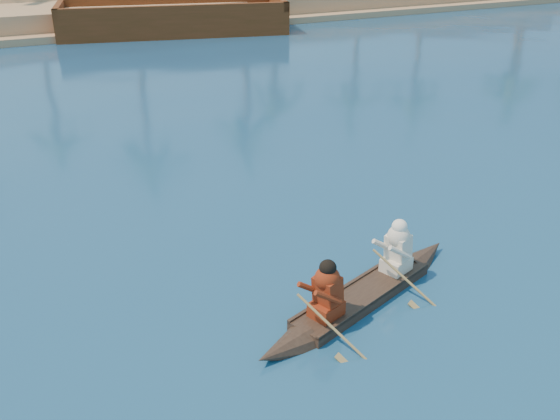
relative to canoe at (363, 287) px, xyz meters
name	(u,v)px	position (x,y,z in m)	size (l,w,h in m)	color
ground	(444,173)	(5.02, 4.00, -0.27)	(160.00, 160.00, 0.00)	navy
canoe	(363,287)	(0.00, 0.00, 0.00)	(4.96, 2.36, 1.39)	#3D2C21
barge_mid	(173,20)	(4.68, 26.33, 0.43)	(12.55, 6.56, 1.99)	#662D15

